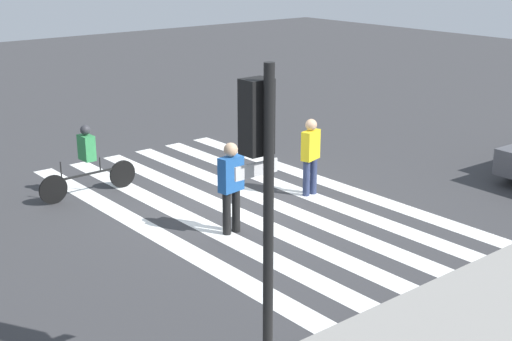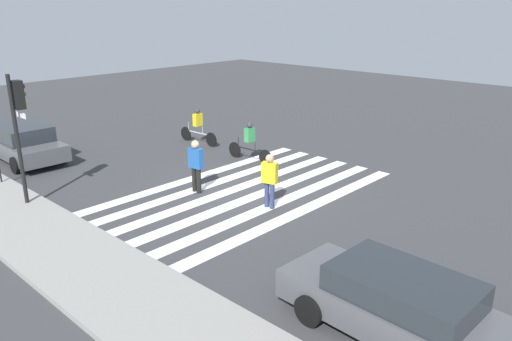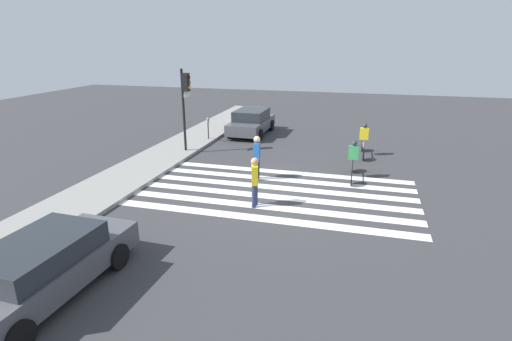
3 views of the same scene
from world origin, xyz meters
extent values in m
plane|color=#38383A|center=(0.00, 0.00, 0.00)|extent=(60.00, 60.00, 0.00)
cube|color=gray|center=(0.00, 6.25, 0.07)|extent=(36.00, 2.50, 0.14)
cube|color=white|center=(-2.35, 0.00, 0.00)|extent=(0.47, 10.00, 0.01)
cube|color=white|center=(-1.41, 0.00, 0.00)|extent=(0.47, 10.00, 0.01)
cube|color=white|center=(-0.47, 0.00, 0.00)|extent=(0.47, 10.00, 0.01)
cube|color=white|center=(0.47, 0.00, 0.00)|extent=(0.47, 10.00, 0.01)
cube|color=white|center=(1.41, 0.00, 0.00)|extent=(0.47, 10.00, 0.01)
cube|color=white|center=(2.35, 0.00, 0.00)|extent=(0.47, 10.00, 0.01)
cylinder|color=black|center=(4.07, 5.55, 2.04)|extent=(0.12, 0.12, 4.08)
cube|color=black|center=(4.07, 5.34, 3.46)|extent=(0.32, 0.26, 0.84)
cube|color=silver|center=(4.07, 5.34, 2.86)|extent=(0.60, 0.02, 0.16)
sphere|color=#590F0F|center=(4.07, 5.18, 3.69)|extent=(0.15, 0.15, 0.15)
sphere|color=#59470F|center=(4.07, 5.18, 3.46)|extent=(0.15, 0.15, 0.15)
sphere|color=gold|center=(4.07, 5.18, 3.23)|extent=(0.15, 0.15, 0.15)
cylinder|color=black|center=(1.10, 1.12, 0.42)|extent=(0.16, 0.16, 0.85)
cylinder|color=black|center=(1.32, 1.12, 0.42)|extent=(0.16, 0.16, 0.85)
cube|color=#1E5199|center=(1.21, 1.12, 1.18)|extent=(0.52, 0.29, 0.67)
sphere|color=tan|center=(1.21, 1.12, 1.65)|extent=(0.26, 0.26, 0.26)
cylinder|color=navy|center=(-1.57, 0.47, 0.41)|extent=(0.15, 0.15, 0.81)
cylinder|color=navy|center=(-1.36, 0.47, 0.41)|extent=(0.15, 0.15, 0.81)
cube|color=yellow|center=(-1.46, 0.47, 1.14)|extent=(0.52, 0.34, 0.64)
sphere|color=tan|center=(-1.46, 0.47, 1.58)|extent=(0.25, 0.25, 0.25)
cylinder|color=black|center=(3.14, -2.56, 0.32)|extent=(0.64, 0.05, 0.64)
cylinder|color=black|center=(1.47, -2.59, 0.32)|extent=(0.64, 0.05, 0.64)
cube|color=black|center=(2.31, -2.58, 0.49)|extent=(1.42, 0.06, 0.04)
cylinder|color=black|center=(2.01, -2.58, 0.65)|extent=(0.03, 0.03, 0.32)
cylinder|color=black|center=(2.93, -2.57, 0.69)|extent=(0.03, 0.03, 0.40)
cube|color=#338C4C|center=(2.31, -2.58, 1.09)|extent=(0.25, 0.40, 0.55)
sphere|color=#333338|center=(2.31, -2.58, 1.48)|extent=(0.22, 0.22, 0.22)
camera|label=1|loc=(8.88, 11.18, 5.23)|focal=50.00mm
camera|label=2|loc=(-10.92, 11.15, 5.97)|focal=35.00mm
camera|label=3|loc=(-13.47, -2.86, 5.38)|focal=28.00mm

